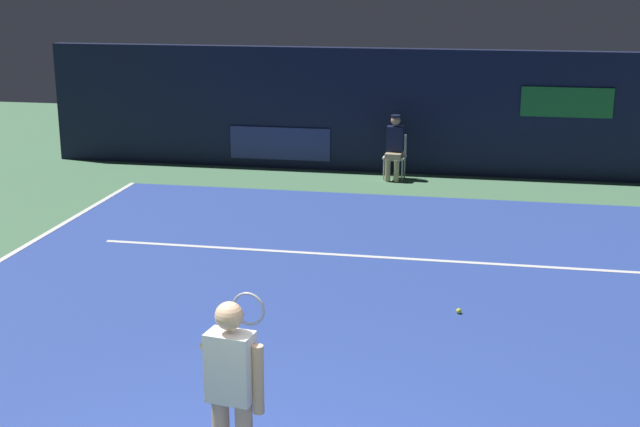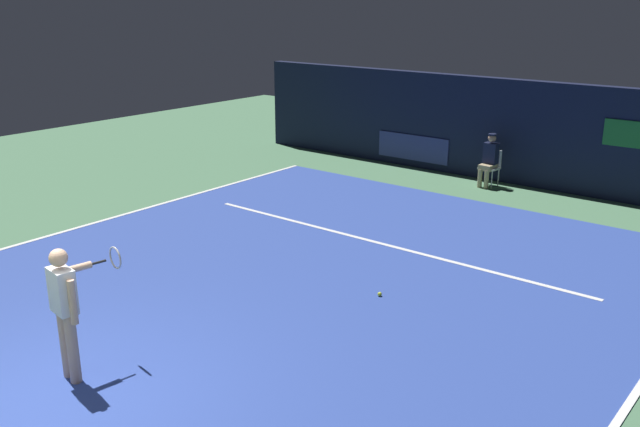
{
  "view_description": "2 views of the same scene",
  "coord_description": "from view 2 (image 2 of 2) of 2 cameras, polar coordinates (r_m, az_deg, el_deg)",
  "views": [
    {
      "loc": [
        1.61,
        -5.5,
        4.13
      ],
      "look_at": [
        -0.5,
        5.5,
        1.04
      ],
      "focal_mm": 49.42,
      "sensor_mm": 36.0,
      "label": 1
    },
    {
      "loc": [
        6.88,
        -3.53,
        4.56
      ],
      "look_at": [
        -0.38,
        5.57,
        0.87
      ],
      "focal_mm": 38.67,
      "sensor_mm": 36.0,
      "label": 2
    }
  ],
  "objects": [
    {
      "name": "ground_plane",
      "position": [
        11.77,
        -0.72,
        -5.2
      ],
      "size": [
        31.87,
        31.87,
        0.0
      ],
      "primitive_type": "plane",
      "color": "#4C7A56"
    },
    {
      "name": "court_surface",
      "position": [
        11.76,
        -0.72,
        -5.17
      ],
      "size": [
        10.79,
        11.72,
        0.01
      ],
      "primitive_type": "cube",
      "color": "#2D479E",
      "rests_on": "ground"
    },
    {
      "name": "line_sideline_right",
      "position": [
        15.5,
        -16.2,
        -0.16
      ],
      "size": [
        0.1,
        11.72,
        0.01
      ],
      "primitive_type": "cube",
      "color": "white",
      "rests_on": "court_surface"
    },
    {
      "name": "line_service",
      "position": [
        13.3,
        4.89,
        -2.44
      ],
      "size": [
        8.42,
        0.1,
        0.01
      ],
      "primitive_type": "cube",
      "color": "white",
      "rests_on": "court_surface"
    },
    {
      "name": "back_wall",
      "position": [
        18.04,
        15.6,
        6.54
      ],
      "size": [
        15.77,
        0.33,
        2.6
      ],
      "color": "#141933",
      "rests_on": "ground"
    },
    {
      "name": "tennis_player",
      "position": [
        8.91,
        -20.24,
        -7.2
      ],
      "size": [
        0.51,
        0.99,
        1.73
      ],
      "color": "#DBAD89",
      "rests_on": "ground"
    },
    {
      "name": "line_judge_on_chair",
      "position": [
        17.61,
        13.85,
        4.38
      ],
      "size": [
        0.46,
        0.55,
        1.32
      ],
      "color": "white",
      "rests_on": "ground"
    },
    {
      "name": "tennis_ball",
      "position": [
        11.01,
        4.96,
        -6.66
      ],
      "size": [
        0.07,
        0.07,
        0.07
      ],
      "primitive_type": "sphere",
      "color": "#CCE033",
      "rests_on": "court_surface"
    }
  ]
}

